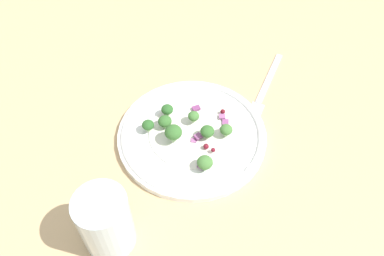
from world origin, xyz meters
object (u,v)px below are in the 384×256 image
at_px(plate, 192,135).
at_px(broccoli_floret_2, 205,163).
at_px(broccoli_floret_1, 167,110).
at_px(water_glass, 105,222).
at_px(broccoli_floret_0, 209,131).
at_px(fork, 265,87).

height_order(plate, broccoli_floret_2, broccoli_floret_2).
relative_size(plate, broccoli_floret_1, 11.96).
bearing_deg(plate, water_glass, -67.17).
height_order(broccoli_floret_0, water_glass, water_glass).
xyz_separation_m(broccoli_floret_2, water_glass, (0.01, -0.18, 0.02)).
distance_m(plate, broccoli_floret_1, 0.06).
bearing_deg(fork, broccoli_floret_1, -101.15).
distance_m(broccoli_floret_0, fork, 0.18).
bearing_deg(broccoli_floret_1, broccoli_floret_0, 20.97).
bearing_deg(broccoli_floret_0, broccoli_floret_2, -41.61).
relative_size(broccoli_floret_0, broccoli_floret_1, 1.11).
bearing_deg(water_glass, fork, 105.02).
relative_size(fork, water_glass, 1.56).
xyz_separation_m(broccoli_floret_0, broccoli_floret_1, (-0.08, -0.03, -0.00)).
bearing_deg(broccoli_floret_2, plate, 160.97).
bearing_deg(broccoli_floret_0, water_glass, -74.25).
distance_m(plate, broccoli_floret_2, 0.08).
xyz_separation_m(broccoli_floret_1, water_glass, (0.15, -0.19, 0.03)).
height_order(broccoli_floret_0, fork, broccoli_floret_0).
relative_size(broccoli_floret_0, water_glass, 0.22).
bearing_deg(fork, broccoli_floret_2, -66.84).
height_order(plate, broccoli_floret_0, broccoli_floret_0).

